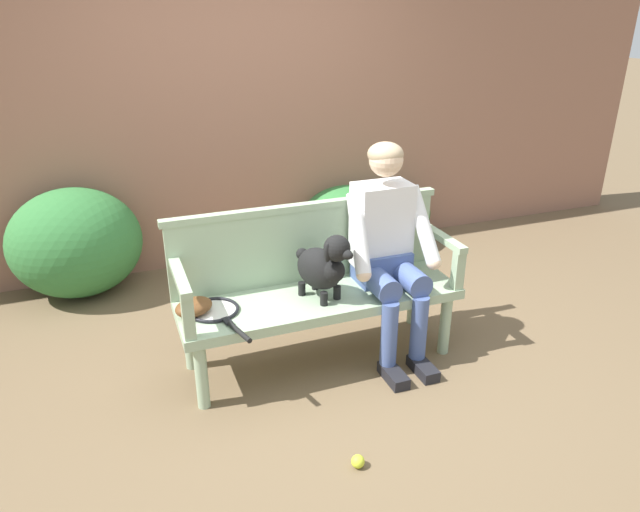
% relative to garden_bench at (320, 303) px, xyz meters
% --- Properties ---
extents(ground_plane, '(40.00, 40.00, 0.00)m').
position_rel_garden_bench_xyz_m(ground_plane, '(0.00, 0.00, -0.40)').
color(ground_plane, brown).
extents(brick_garden_fence, '(8.00, 0.30, 2.36)m').
position_rel_garden_bench_xyz_m(brick_garden_fence, '(0.00, 1.89, 0.78)').
color(brick_garden_fence, '#936651').
rests_on(brick_garden_fence, ground).
extents(hedge_bush_mid_left, '(1.00, 0.66, 0.55)m').
position_rel_garden_bench_xyz_m(hedge_bush_mid_left, '(1.06, 1.51, -0.12)').
color(hedge_bush_mid_left, '#337538').
rests_on(hedge_bush_mid_left, ground).
extents(hedge_bush_far_left, '(0.96, 0.85, 0.83)m').
position_rel_garden_bench_xyz_m(hedge_bush_far_left, '(-1.38, 1.52, 0.01)').
color(hedge_bush_far_left, '#337538').
rests_on(hedge_bush_far_left, ground).
extents(hedge_bush_mid_right, '(0.88, 0.82, 0.60)m').
position_rel_garden_bench_xyz_m(hedge_bush_mid_right, '(0.87, 1.53, -0.10)').
color(hedge_bush_mid_right, '#337538').
rests_on(hedge_bush_mid_right, ground).
extents(hedge_bush_far_right, '(0.83, 0.54, 0.55)m').
position_rel_garden_bench_xyz_m(hedge_bush_far_right, '(1.25, 1.54, -0.12)').
color(hedge_bush_far_right, '#286B2D').
rests_on(hedge_bush_far_right, ground).
extents(garden_bench, '(1.69, 0.52, 0.46)m').
position_rel_garden_bench_xyz_m(garden_bench, '(0.00, 0.00, 0.00)').
color(garden_bench, '#9EB793').
rests_on(garden_bench, ground).
extents(bench_backrest, '(1.73, 0.06, 0.50)m').
position_rel_garden_bench_xyz_m(bench_backrest, '(0.00, 0.23, 0.31)').
color(bench_backrest, '#9EB793').
rests_on(bench_backrest, garden_bench).
extents(bench_armrest_left_end, '(0.06, 0.52, 0.28)m').
position_rel_garden_bench_xyz_m(bench_armrest_left_end, '(-0.81, -0.09, 0.26)').
color(bench_armrest_left_end, '#9EB793').
rests_on(bench_armrest_left_end, garden_bench).
extents(bench_armrest_right_end, '(0.06, 0.52, 0.28)m').
position_rel_garden_bench_xyz_m(bench_armrest_right_end, '(0.81, -0.09, 0.26)').
color(bench_armrest_right_end, '#9EB793').
rests_on(bench_armrest_right_end, garden_bench).
extents(person_seated, '(0.56, 0.66, 1.33)m').
position_rel_garden_bench_xyz_m(person_seated, '(0.43, -0.02, 0.33)').
color(person_seated, black).
rests_on(person_seated, ground).
extents(dog_on_bench, '(0.31, 0.42, 0.43)m').
position_rel_garden_bench_xyz_m(dog_on_bench, '(0.00, -0.06, 0.27)').
color(dog_on_bench, black).
rests_on(dog_on_bench, garden_bench).
extents(tennis_racket, '(0.35, 0.58, 0.03)m').
position_rel_garden_bench_xyz_m(tennis_racket, '(-0.63, -0.01, 0.07)').
color(tennis_racket, black).
rests_on(tennis_racket, garden_bench).
extents(baseball_glove, '(0.27, 0.25, 0.09)m').
position_rel_garden_bench_xyz_m(baseball_glove, '(-0.74, 0.03, 0.10)').
color(baseball_glove, brown).
rests_on(baseball_glove, garden_bench).
extents(tennis_ball, '(0.07, 0.07, 0.07)m').
position_rel_garden_bench_xyz_m(tennis_ball, '(-0.16, -0.93, -0.37)').
color(tennis_ball, '#CCDB33').
rests_on(tennis_ball, ground).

